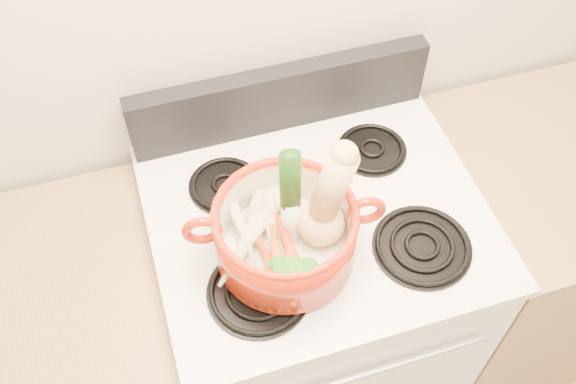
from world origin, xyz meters
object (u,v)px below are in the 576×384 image
object	(u,v)px
dutch_oven	(285,234)
squash	(326,200)
stove_body	(312,308)
leek	(291,198)

from	to	relation	value
dutch_oven	squash	bearing A→B (deg)	8.95
stove_body	dutch_oven	world-z (taller)	dutch_oven
dutch_oven	leek	distance (m)	0.10
dutch_oven	leek	bearing A→B (deg)	55.69
squash	leek	size ratio (longest dim) A/B	0.95
stove_body	leek	size ratio (longest dim) A/B	3.30
squash	dutch_oven	bearing A→B (deg)	-171.78
dutch_oven	leek	xyz separation A→B (m)	(0.02, 0.02, 0.10)
stove_body	squash	world-z (taller)	squash
dutch_oven	leek	world-z (taller)	leek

